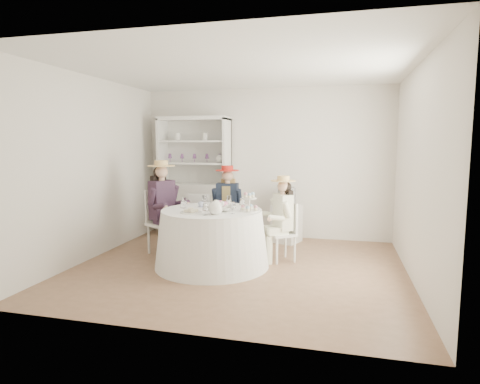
# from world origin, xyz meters

# --- Properties ---
(ground) EXTENTS (4.50, 4.50, 0.00)m
(ground) POSITION_xyz_m (0.00, 0.00, 0.00)
(ground) COLOR brown
(ground) RESTS_ON ground
(ceiling) EXTENTS (4.50, 4.50, 0.00)m
(ceiling) POSITION_xyz_m (0.00, 0.00, 2.70)
(ceiling) COLOR white
(ceiling) RESTS_ON wall_back
(wall_back) EXTENTS (4.50, 0.00, 4.50)m
(wall_back) POSITION_xyz_m (0.00, 2.00, 1.35)
(wall_back) COLOR silver
(wall_back) RESTS_ON ground
(wall_front) EXTENTS (4.50, 0.00, 4.50)m
(wall_front) POSITION_xyz_m (0.00, -2.00, 1.35)
(wall_front) COLOR silver
(wall_front) RESTS_ON ground
(wall_left) EXTENTS (0.00, 4.50, 4.50)m
(wall_left) POSITION_xyz_m (-2.25, 0.00, 1.35)
(wall_left) COLOR silver
(wall_left) RESTS_ON ground
(wall_right) EXTENTS (0.00, 4.50, 4.50)m
(wall_right) POSITION_xyz_m (2.25, 0.00, 1.35)
(wall_right) COLOR silver
(wall_right) RESTS_ON ground
(tea_table) EXTENTS (1.60, 1.60, 0.80)m
(tea_table) POSITION_xyz_m (-0.38, 0.00, 0.40)
(tea_table) COLOR white
(tea_table) RESTS_ON ground
(hutch) EXTENTS (1.37, 0.66, 2.20)m
(hutch) POSITION_xyz_m (-1.28, 1.77, 0.78)
(hutch) COLOR silver
(hutch) RESTS_ON ground
(side_table) EXTENTS (0.54, 0.54, 0.65)m
(side_table) POSITION_xyz_m (0.45, 1.63, 0.33)
(side_table) COLOR silver
(side_table) RESTS_ON ground
(hatbox) EXTENTS (0.37, 0.37, 0.31)m
(hatbox) POSITION_xyz_m (0.45, 1.63, 0.81)
(hatbox) COLOR black
(hatbox) RESTS_ON side_table
(guest_left) EXTENTS (0.62, 0.56, 1.46)m
(guest_left) POSITION_xyz_m (-1.31, 0.43, 0.82)
(guest_left) COLOR silver
(guest_left) RESTS_ON ground
(guest_mid) EXTENTS (0.49, 0.51, 1.36)m
(guest_mid) POSITION_xyz_m (-0.45, 1.03, 0.77)
(guest_mid) COLOR silver
(guest_mid) RESTS_ON ground
(guest_right) EXTENTS (0.54, 0.51, 1.25)m
(guest_right) POSITION_xyz_m (0.53, 0.47, 0.71)
(guest_right) COLOR silver
(guest_right) RESTS_ON ground
(spare_chair) EXTENTS (0.39, 0.39, 0.90)m
(spare_chair) POSITION_xyz_m (-0.88, 0.93, 0.48)
(spare_chair) COLOR silver
(spare_chair) RESTS_ON ground
(teacup_a) EXTENTS (0.11, 0.11, 0.07)m
(teacup_a) POSITION_xyz_m (-0.60, 0.18, 0.84)
(teacup_a) COLOR white
(teacup_a) RESTS_ON tea_table
(teacup_b) EXTENTS (0.10, 0.10, 0.07)m
(teacup_b) POSITION_xyz_m (-0.38, 0.32, 0.84)
(teacup_b) COLOR white
(teacup_b) RESTS_ON tea_table
(teacup_c) EXTENTS (0.12, 0.12, 0.07)m
(teacup_c) POSITION_xyz_m (-0.12, 0.14, 0.84)
(teacup_c) COLOR white
(teacup_c) RESTS_ON tea_table
(flower_bowl) EXTENTS (0.22, 0.22, 0.05)m
(flower_bowl) POSITION_xyz_m (-0.17, -0.08, 0.83)
(flower_bowl) COLOR white
(flower_bowl) RESTS_ON tea_table
(flower_arrangement) EXTENTS (0.18, 0.18, 0.07)m
(flower_arrangement) POSITION_xyz_m (-0.20, -0.08, 0.89)
(flower_arrangement) COLOR pink
(flower_arrangement) RESTS_ON tea_table
(table_teapot) EXTENTS (0.27, 0.19, 0.20)m
(table_teapot) POSITION_xyz_m (-0.22, -0.34, 0.89)
(table_teapot) COLOR white
(table_teapot) RESTS_ON tea_table
(sandwich_plate) EXTENTS (0.29, 0.29, 0.06)m
(sandwich_plate) POSITION_xyz_m (-0.57, -0.31, 0.82)
(sandwich_plate) COLOR white
(sandwich_plate) RESTS_ON tea_table
(cupcake_stand) EXTENTS (0.27, 0.27, 0.25)m
(cupcake_stand) POSITION_xyz_m (0.15, 0.01, 0.89)
(cupcake_stand) COLOR white
(cupcake_stand) RESTS_ON tea_table
(stemware_set) EXTENTS (0.91, 0.91, 0.15)m
(stemware_set) POSITION_xyz_m (-0.38, 0.00, 0.88)
(stemware_set) COLOR white
(stemware_set) RESTS_ON tea_table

